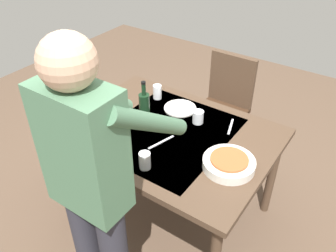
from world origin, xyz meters
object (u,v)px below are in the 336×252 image
wine_glass_right (90,112)px  water_cup_near_right (125,136)px  dining_table (168,141)px  wine_bottle (144,106)px  water_cup_far_left (145,161)px  person_server (93,185)px  wine_glass_left (100,128)px  water_cup_near_left (198,117)px  water_cup_far_right (157,92)px  chair_near (225,101)px  dinner_plate_near (180,108)px  serving_bowl_pasta (229,163)px

wine_glass_right → water_cup_near_right: size_ratio=1.56×
dining_table → wine_bottle: size_ratio=4.57×
dining_table → water_cup_far_left: bearing=103.4°
dining_table → person_server: (-0.11, 0.77, 0.29)m
wine_glass_left → water_cup_near_left: wine_glass_left is taller
wine_bottle → water_cup_far_right: (0.10, -0.29, -0.06)m
dining_table → water_cup_far_left: (-0.08, 0.35, 0.13)m
person_server → water_cup_far_right: (0.42, -1.08, -0.16)m
dining_table → water_cup_far_right: (0.31, -0.31, 0.13)m
wine_glass_left → water_cup_near_left: bearing=-127.0°
wine_bottle → water_cup_far_left: bearing=127.6°
chair_near → water_cup_near_left: bearing=100.0°
person_server → dinner_plate_near: bearing=-79.2°
person_server → dinner_plate_near: size_ratio=7.34×
wine_glass_left → water_cup_far_right: size_ratio=1.42×
water_cup_near_right → serving_bowl_pasta: size_ratio=0.32×
water_cup_far_left → serving_bowl_pasta: size_ratio=0.35×
person_server → water_cup_near_left: person_server is taller
dinner_plate_near → water_cup_near_right: bearing=82.1°
water_cup_near_left → water_cup_far_right: water_cup_far_right is taller
water_cup_far_left → wine_bottle: bearing=-52.4°
person_server → wine_glass_left: size_ratio=11.19×
person_server → serving_bowl_pasta: person_server is taller
person_server → water_cup_far_left: bearing=-86.2°
person_server → water_cup_near_left: 0.99m
dining_table → chair_near: chair_near is taller
dining_table → water_cup_near_left: water_cup_near_left is taller
wine_bottle → wine_glass_left: size_ratio=1.96×
water_cup_far_right → serving_bowl_pasta: (-0.79, 0.40, -0.02)m
wine_glass_left → wine_glass_right: bearing=-28.2°
dining_table → wine_bottle: bearing=-7.2°
dining_table → wine_glass_left: size_ratio=8.96×
serving_bowl_pasta → water_cup_far_left: bearing=34.4°
wine_glass_right → chair_near: bearing=-112.1°
person_server → water_cup_near_left: bearing=-89.4°
water_cup_near_left → water_cup_far_right: size_ratio=0.83×
wine_bottle → water_cup_near_right: (-0.05, 0.26, -0.06)m
dinner_plate_near → wine_bottle: bearing=64.7°
wine_bottle → dinner_plate_near: 0.30m
person_server → dinner_plate_near: person_server is taller
water_cup_far_left → dinner_plate_near: water_cup_far_left is taller
water_cup_near_right → water_cup_far_left: water_cup_far_left is taller
dining_table → water_cup_near_right: (0.16, 0.24, 0.12)m
dining_table → dinner_plate_near: bearing=-72.6°
dining_table → water_cup_far_left: size_ratio=12.94×
water_cup_far_left → wine_glass_left: bearing=-6.0°
wine_glass_left → serving_bowl_pasta: wine_glass_left is taller
wine_bottle → water_cup_near_right: bearing=100.5°
wine_bottle → water_cup_far_right: bearing=-70.3°
wine_glass_right → person_server: bearing=136.7°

